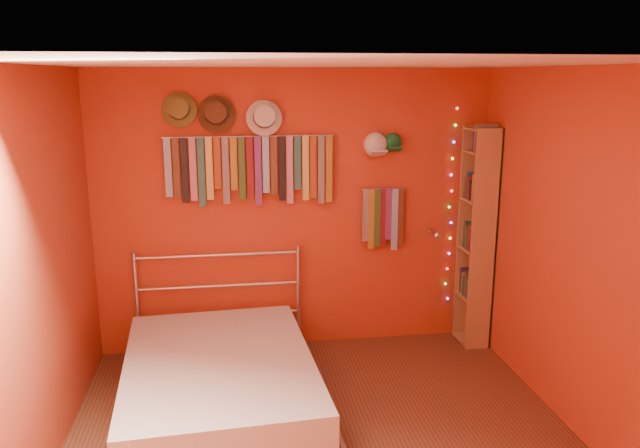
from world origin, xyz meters
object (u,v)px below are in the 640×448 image
reading_lamp (436,234)px  bed (220,382)px  bookshelf (481,236)px  tie_rack (251,167)px

reading_lamp → bed: (-1.93, -0.89, -0.83)m
reading_lamp → bed: bearing=-155.3°
bookshelf → reading_lamp: bearing=179.3°
tie_rack → bed: bearing=-106.7°
tie_rack → bookshelf: bookshelf is taller
tie_rack → bookshelf: (2.04, -0.15, -0.66)m
reading_lamp → tie_rack: bearing=174.7°
bookshelf → bed: bookshelf is taller
bed → bookshelf: bearing=17.1°
tie_rack → bed: (-0.31, -1.04, -1.45)m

